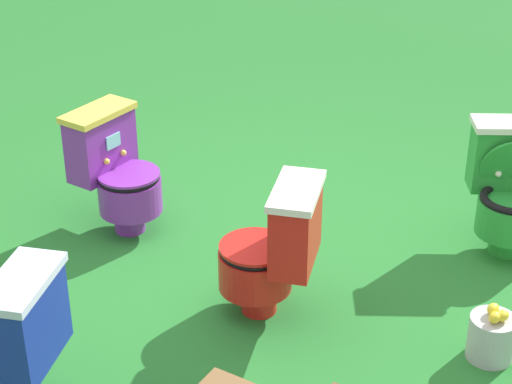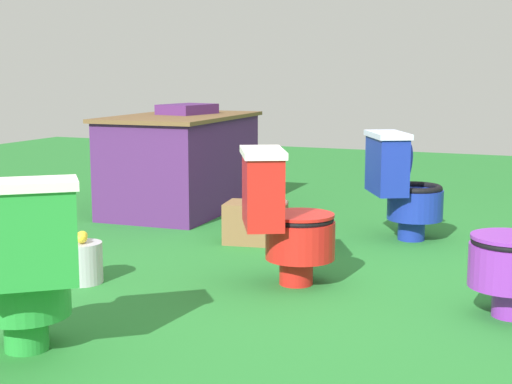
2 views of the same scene
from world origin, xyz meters
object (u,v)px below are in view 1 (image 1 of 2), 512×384
at_px(lemon_bucket, 491,336).
at_px(toilet_red, 273,250).
at_px(toilet_green, 509,187).
at_px(toilet_blue, 7,346).
at_px(toilet_purple, 117,171).

bearing_deg(lemon_bucket, toilet_red, -68.81).
height_order(toilet_green, lemon_bucket, toilet_green).
bearing_deg(lemon_bucket, toilet_blue, -38.60).
height_order(toilet_blue, lemon_bucket, toilet_blue).
xyz_separation_m(toilet_purple, lemon_bucket, (-0.31, 2.24, -0.25)).
relative_size(toilet_blue, toilet_red, 1.00).
distance_m(toilet_green, lemon_bucket, 1.09).
height_order(toilet_blue, toilet_green, same).
relative_size(toilet_purple, toilet_red, 1.00).
xyz_separation_m(toilet_blue, toilet_green, (-2.66, 0.93, 0.00)).
distance_m(toilet_purple, lemon_bucket, 2.28).
bearing_deg(lemon_bucket, toilet_green, -156.25).
bearing_deg(toilet_green, toilet_red, 27.61).
bearing_deg(toilet_red, toilet_green, -50.71).
height_order(toilet_purple, lemon_bucket, toilet_purple).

